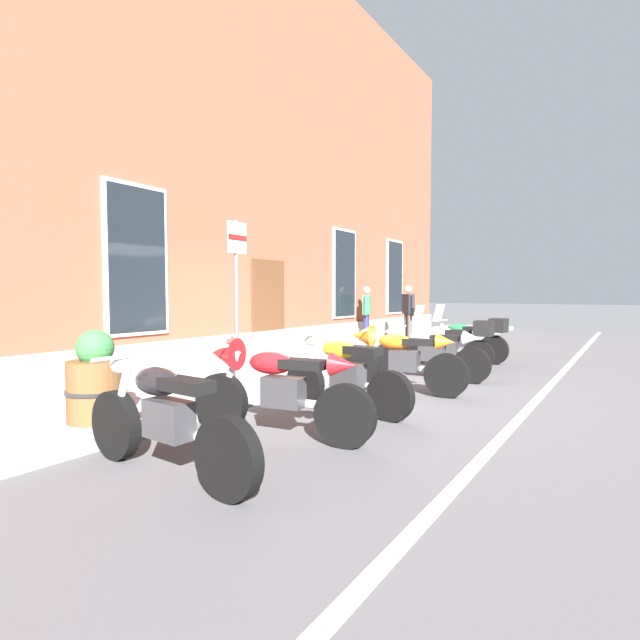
{
  "coord_description": "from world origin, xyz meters",
  "views": [
    {
      "loc": [
        -6.91,
        -4.37,
        1.54
      ],
      "look_at": [
        1.15,
        0.86,
        1.02
      ],
      "focal_mm": 27.39,
      "sensor_mm": 36.0,
      "label": 1
    }
  ],
  "objects_px": {
    "pedestrian_dark_jacket": "(408,310)",
    "motorcycle_green_touring": "(467,338)",
    "motorcycle_red_sport": "(273,385)",
    "motorcycle_black_naked": "(164,419)",
    "motorcycle_white_sport": "(424,349)",
    "motorcycle_silver_touring": "(450,343)",
    "motorcycle_orange_sport": "(397,356)",
    "parking_sign": "(237,281)",
    "pedestrian_striped_shirt": "(367,311)",
    "motorcycle_yellow_naked": "(344,374)",
    "barrel_planter": "(96,382)"
  },
  "relations": [
    {
      "from": "motorcycle_white_sport",
      "to": "pedestrian_dark_jacket",
      "type": "relative_size",
      "value": 1.32
    },
    {
      "from": "motorcycle_silver_touring",
      "to": "barrel_planter",
      "type": "relative_size",
      "value": 1.98
    },
    {
      "from": "motorcycle_orange_sport",
      "to": "motorcycle_white_sport",
      "type": "distance_m",
      "value": 1.42
    },
    {
      "from": "pedestrian_dark_jacket",
      "to": "pedestrian_striped_shirt",
      "type": "bearing_deg",
      "value": 131.19
    },
    {
      "from": "motorcycle_black_naked",
      "to": "pedestrian_striped_shirt",
      "type": "xyz_separation_m",
      "value": [
        9.96,
        3.28,
        0.55
      ]
    },
    {
      "from": "pedestrian_dark_jacket",
      "to": "motorcycle_green_touring",
      "type": "bearing_deg",
      "value": -135.34
    },
    {
      "from": "motorcycle_white_sport",
      "to": "motorcycle_green_touring",
      "type": "relative_size",
      "value": 1.06
    },
    {
      "from": "motorcycle_green_touring",
      "to": "pedestrian_striped_shirt",
      "type": "distance_m",
      "value": 3.83
    },
    {
      "from": "parking_sign",
      "to": "barrel_planter",
      "type": "bearing_deg",
      "value": 176.06
    },
    {
      "from": "motorcycle_red_sport",
      "to": "barrel_planter",
      "type": "distance_m",
      "value": 1.97
    },
    {
      "from": "pedestrian_striped_shirt",
      "to": "pedestrian_dark_jacket",
      "type": "height_order",
      "value": "pedestrian_dark_jacket"
    },
    {
      "from": "pedestrian_striped_shirt",
      "to": "pedestrian_dark_jacket",
      "type": "relative_size",
      "value": 0.98
    },
    {
      "from": "motorcycle_white_sport",
      "to": "motorcycle_silver_touring",
      "type": "relative_size",
      "value": 1.08
    },
    {
      "from": "motorcycle_silver_touring",
      "to": "motorcycle_yellow_naked",
      "type": "bearing_deg",
      "value": 179.79
    },
    {
      "from": "motorcycle_red_sport",
      "to": "motorcycle_black_naked",
      "type": "bearing_deg",
      "value": 177.57
    },
    {
      "from": "motorcycle_yellow_naked",
      "to": "barrel_planter",
      "type": "bearing_deg",
      "value": 141.98
    },
    {
      "from": "motorcycle_silver_touring",
      "to": "pedestrian_dark_jacket",
      "type": "distance_m",
      "value": 4.55
    },
    {
      "from": "motorcycle_green_touring",
      "to": "barrel_planter",
      "type": "distance_m",
      "value": 8.05
    },
    {
      "from": "motorcycle_yellow_naked",
      "to": "parking_sign",
      "type": "relative_size",
      "value": 0.82
    },
    {
      "from": "motorcycle_orange_sport",
      "to": "barrel_planter",
      "type": "height_order",
      "value": "barrel_planter"
    },
    {
      "from": "motorcycle_black_naked",
      "to": "barrel_planter",
      "type": "relative_size",
      "value": 2.15
    },
    {
      "from": "motorcycle_black_naked",
      "to": "motorcycle_orange_sport",
      "type": "bearing_deg",
      "value": -2.74
    },
    {
      "from": "motorcycle_black_naked",
      "to": "motorcycle_red_sport",
      "type": "distance_m",
      "value": 1.39
    },
    {
      "from": "motorcycle_green_touring",
      "to": "barrel_planter",
      "type": "relative_size",
      "value": 2.03
    },
    {
      "from": "parking_sign",
      "to": "barrel_planter",
      "type": "relative_size",
      "value": 2.43
    },
    {
      "from": "motorcycle_black_naked",
      "to": "pedestrian_striped_shirt",
      "type": "distance_m",
      "value": 10.51
    },
    {
      "from": "motorcycle_silver_touring",
      "to": "motorcycle_green_touring",
      "type": "xyz_separation_m",
      "value": [
        1.29,
        0.02,
        -0.0
      ]
    },
    {
      "from": "pedestrian_dark_jacket",
      "to": "barrel_planter",
      "type": "relative_size",
      "value": 1.62
    },
    {
      "from": "motorcycle_black_naked",
      "to": "motorcycle_red_sport",
      "type": "relative_size",
      "value": 1.01
    },
    {
      "from": "motorcycle_orange_sport",
      "to": "motorcycle_black_naked",
      "type": "bearing_deg",
      "value": 177.26
    },
    {
      "from": "motorcycle_orange_sport",
      "to": "pedestrian_striped_shirt",
      "type": "distance_m",
      "value": 6.69
    },
    {
      "from": "motorcycle_green_touring",
      "to": "pedestrian_striped_shirt",
      "type": "xyz_separation_m",
      "value": [
        1.66,
        3.41,
        0.5
      ]
    },
    {
      "from": "parking_sign",
      "to": "barrel_planter",
      "type": "distance_m",
      "value": 2.41
    },
    {
      "from": "motorcycle_white_sport",
      "to": "barrel_planter",
      "type": "relative_size",
      "value": 2.15
    },
    {
      "from": "motorcycle_red_sport",
      "to": "motorcycle_orange_sport",
      "type": "height_order",
      "value": "motorcycle_red_sport"
    },
    {
      "from": "pedestrian_striped_shirt",
      "to": "parking_sign",
      "type": "xyz_separation_m",
      "value": [
        -7.4,
        -1.75,
        0.68
      ]
    },
    {
      "from": "pedestrian_striped_shirt",
      "to": "barrel_planter",
      "type": "distance_m",
      "value": 9.66
    },
    {
      "from": "motorcycle_red_sport",
      "to": "motorcycle_yellow_naked",
      "type": "relative_size",
      "value": 1.07
    },
    {
      "from": "motorcycle_white_sport",
      "to": "motorcycle_green_touring",
      "type": "xyz_separation_m",
      "value": [
        2.61,
        -0.01,
        -0.01
      ]
    },
    {
      "from": "motorcycle_yellow_naked",
      "to": "barrel_planter",
      "type": "distance_m",
      "value": 2.94
    },
    {
      "from": "pedestrian_striped_shirt",
      "to": "parking_sign",
      "type": "relative_size",
      "value": 0.66
    },
    {
      "from": "motorcycle_green_touring",
      "to": "pedestrian_dark_jacket",
      "type": "xyz_separation_m",
      "value": [
        2.49,
        2.46,
        0.52
      ]
    },
    {
      "from": "motorcycle_white_sport",
      "to": "motorcycle_silver_touring",
      "type": "distance_m",
      "value": 1.32
    },
    {
      "from": "motorcycle_black_naked",
      "to": "barrel_planter",
      "type": "xyz_separation_m",
      "value": [
        0.45,
        1.68,
        0.08
      ]
    },
    {
      "from": "motorcycle_silver_touring",
      "to": "motorcycle_black_naked",
      "type": "bearing_deg",
      "value": 178.79
    },
    {
      "from": "motorcycle_orange_sport",
      "to": "parking_sign",
      "type": "bearing_deg",
      "value": 134.55
    },
    {
      "from": "motorcycle_red_sport",
      "to": "motorcycle_orange_sport",
      "type": "xyz_separation_m",
      "value": [
        2.89,
        -0.15,
        -0.0
      ]
    },
    {
      "from": "motorcycle_silver_touring",
      "to": "pedestrian_striped_shirt",
      "type": "xyz_separation_m",
      "value": [
        2.95,
        3.43,
        0.49
      ]
    },
    {
      "from": "pedestrian_striped_shirt",
      "to": "motorcycle_yellow_naked",
      "type": "bearing_deg",
      "value": -154.62
    },
    {
      "from": "motorcycle_yellow_naked",
      "to": "motorcycle_orange_sport",
      "type": "distance_m",
      "value": 1.51
    }
  ]
}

